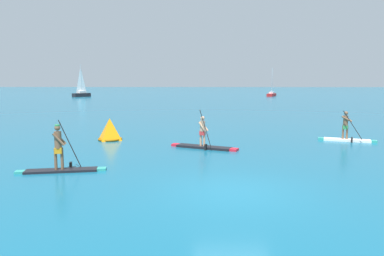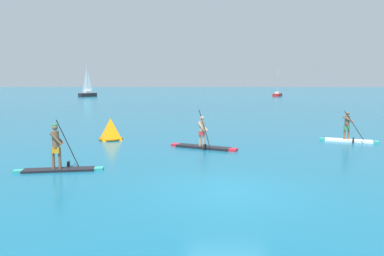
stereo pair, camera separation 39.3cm
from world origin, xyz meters
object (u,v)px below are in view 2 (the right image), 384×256
at_px(paddleboarder_far_right, 348,136).
at_px(sailboat_right_horizon, 278,93).
at_px(paddleboarder_mid_center, 203,143).
at_px(race_marker_buoy, 111,130).
at_px(sailboat_left_horizon, 88,92).
at_px(paddleboarder_near_left, 58,159).

bearing_deg(paddleboarder_far_right, sailboat_right_horizon, 102.27).
bearing_deg(paddleboarder_mid_center, race_marker_buoy, 179.16).
bearing_deg(sailboat_left_horizon, paddleboarder_far_right, 63.88).
height_order(paddleboarder_mid_center, sailboat_right_horizon, sailboat_right_horizon).
bearing_deg(paddleboarder_near_left, paddleboarder_mid_center, 31.27).
distance_m(paddleboarder_mid_center, sailboat_left_horizon, 67.45).
xyz_separation_m(paddleboarder_near_left, paddleboarder_mid_center, (5.34, 4.92, -0.15)).
bearing_deg(race_marker_buoy, sailboat_right_horizon, 71.87).
relative_size(race_marker_buoy, sailboat_right_horizon, 0.22).
bearing_deg(sailboat_left_horizon, paddleboarder_mid_center, 56.86).
relative_size(paddleboarder_mid_center, sailboat_left_horizon, 0.47).
xyz_separation_m(paddleboarder_near_left, sailboat_right_horizon, (20.89, 71.42, 0.35)).
distance_m(paddleboarder_near_left, sailboat_left_horizon, 70.08).
bearing_deg(sailboat_right_horizon, paddleboarder_mid_center, 6.99).
height_order(paddleboarder_far_right, race_marker_buoy, paddleboarder_far_right).
relative_size(paddleboarder_near_left, paddleboarder_far_right, 1.07).
xyz_separation_m(paddleboarder_far_right, sailboat_left_horizon, (-35.78, 58.98, 0.69)).
distance_m(paddleboarder_far_right, race_marker_buoy, 13.55).
distance_m(race_marker_buoy, sailboat_right_horizon, 67.44).
height_order(paddleboarder_mid_center, sailboat_left_horizon, sailboat_left_horizon).
relative_size(sailboat_left_horizon, sailboat_right_horizon, 1.11).
height_order(paddleboarder_mid_center, race_marker_buoy, paddleboarder_mid_center).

